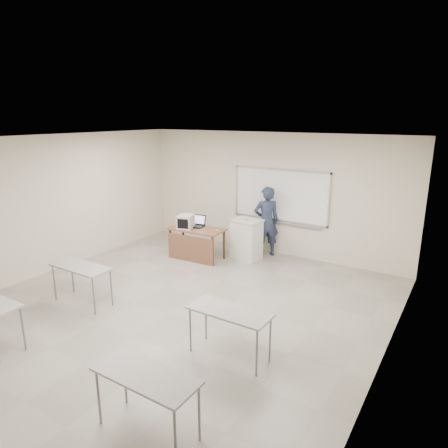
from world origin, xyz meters
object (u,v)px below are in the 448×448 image
Objects in this scene: podium at (246,239)px; crt_monitor at (185,222)px; instructor_desk at (194,238)px; presenter at (266,221)px; keyboard at (239,219)px; mouse at (217,231)px; whiteboard at (280,196)px; laptop at (197,224)px.

podium is 2.45× the size of crt_monitor.
presenter is (1.32, 1.19, 0.34)m from instructor_desk.
crt_monitor is 0.91× the size of keyboard.
crt_monitor is at bearing -179.66° from instructor_desk.
instructor_desk is 1.34× the size of podium.
instructor_desk is at bearing -169.68° from mouse.
whiteboard is 6.84× the size of laptop.
presenter reaches higher than keyboard.
whiteboard is at bearing 64.01° from podium.
podium is 0.78m from mouse.
keyboard is (0.89, 0.59, 0.47)m from instructor_desk.
instructor_desk is 3.28× the size of crt_monitor.
laptop is (-1.64, -1.21, -0.67)m from whiteboard.
crt_monitor reaches higher than podium.
instructor_desk is 2.98× the size of keyboard.
laptop is (-0.10, 0.27, 0.28)m from instructor_desk.
whiteboard reaches higher than instructor_desk.
whiteboard is 1.35m from podium.
crt_monitor is at bearing -173.59° from mouse.
keyboard is at bearing 46.13° from mouse.
keyboard is at bearing -126.21° from whiteboard.
laptop is (-1.14, -0.44, 0.31)m from podium.
podium is at bearing 17.11° from presenter.
crt_monitor is at bearing -164.16° from keyboard.
podium reaches higher than mouse.
presenter is (-0.22, -0.29, -0.61)m from whiteboard.
podium is at bearing -123.07° from whiteboard.
crt_monitor is at bearing -4.83° from presenter.
laptop is 0.21× the size of presenter.
presenter reaches higher than instructor_desk.
keyboard is 0.75m from presenter.
mouse is at bearing 10.92° from presenter.
instructor_desk is 15.12× the size of mouse.
keyboard is (1.14, 0.60, 0.09)m from crt_monitor.
crt_monitor is (-1.29, -0.72, 0.41)m from podium.
instructor_desk is at bearing -79.97° from laptop.
presenter is at bearing 39.04° from instructor_desk.
presenter reaches higher than podium.
presenter reaches higher than crt_monitor.
presenter is at bearing 66.52° from podium.
mouse reaches higher than instructor_desk.
podium is 11.26× the size of mouse.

